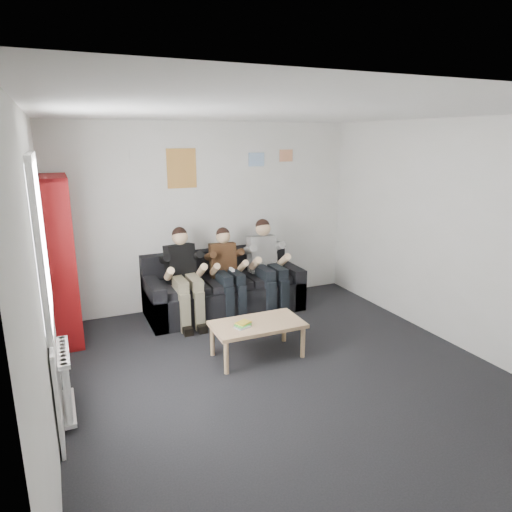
{
  "coord_description": "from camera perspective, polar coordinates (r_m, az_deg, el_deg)",
  "views": [
    {
      "loc": [
        -2.08,
        -3.88,
        2.48
      ],
      "look_at": [
        0.22,
        1.3,
        1.0
      ],
      "focal_mm": 32.0,
      "sensor_mm": 36.0,
      "label": 1
    }
  ],
  "objects": [
    {
      "name": "window",
      "position": [
        4.33,
        -24.49,
        -6.31
      ],
      "size": [
        0.05,
        1.3,
        2.36
      ],
      "color": "white",
      "rests_on": "room_shell"
    },
    {
      "name": "game_cases",
      "position": [
        5.18,
        -1.66,
        -8.59
      ],
      "size": [
        0.2,
        0.17,
        0.04
      ],
      "rotation": [
        0.0,
        0.0,
        0.33
      ],
      "color": "silver",
      "rests_on": "coffee_table"
    },
    {
      "name": "poster_blue",
      "position": [
        6.97,
        0.05,
        11.97
      ],
      "size": [
        0.25,
        0.01,
        0.2
      ],
      "primitive_type": "cube",
      "color": "#4497E8",
      "rests_on": "room_shell"
    },
    {
      "name": "bookshelf",
      "position": [
        6.04,
        -23.08,
        -0.48
      ],
      "size": [
        0.31,
        0.92,
        2.04
      ],
      "rotation": [
        0.0,
        0.0,
        0.0
      ],
      "color": "maroon",
      "rests_on": "ground"
    },
    {
      "name": "poster_sign",
      "position": [
        6.46,
        -14.62,
        12.18
      ],
      "size": [
        0.2,
        0.01,
        0.14
      ],
      "primitive_type": "cube",
      "color": "white",
      "rests_on": "room_shell"
    },
    {
      "name": "person_middle",
      "position": [
        6.41,
        -3.56,
        -2.1
      ],
      "size": [
        0.36,
        0.78,
        1.25
      ],
      "rotation": [
        0.0,
        0.0,
        -0.12
      ],
      "color": "#54321C",
      "rests_on": "sofa"
    },
    {
      "name": "person_right",
      "position": [
        6.63,
        1.48,
        -1.25
      ],
      "size": [
        0.4,
        0.85,
        1.32
      ],
      "rotation": [
        0.0,
        0.0,
        -0.04
      ],
      "color": "white",
      "rests_on": "sofa"
    },
    {
      "name": "coffee_table",
      "position": [
        5.3,
        0.17,
        -8.85
      ],
      "size": [
        1.04,
        0.57,
        0.42
      ],
      "rotation": [
        0.0,
        0.0,
        -0.01
      ],
      "color": "tan",
      "rests_on": "ground"
    },
    {
      "name": "room_shell",
      "position": [
        4.54,
        4.16,
        0.22
      ],
      "size": [
        5.0,
        5.0,
        5.0
      ],
      "color": "black",
      "rests_on": "ground"
    },
    {
      "name": "person_left",
      "position": [
        6.22,
        -8.91,
        -2.57
      ],
      "size": [
        0.39,
        0.83,
        1.3
      ],
      "rotation": [
        0.0,
        0.0,
        0.14
      ],
      "color": "black",
      "rests_on": "sofa"
    },
    {
      "name": "poster_large",
      "position": [
        6.6,
        -9.28,
        10.76
      ],
      "size": [
        0.42,
        0.01,
        0.55
      ],
      "primitive_type": "cube",
      "color": "#E1D84F",
      "rests_on": "room_shell"
    },
    {
      "name": "poster_pink",
      "position": [
        7.19,
        3.78,
        12.42
      ],
      "size": [
        0.22,
        0.01,
        0.18
      ],
      "primitive_type": "cube",
      "color": "#CB3F84",
      "rests_on": "room_shell"
    },
    {
      "name": "radiator",
      "position": [
        4.6,
        -22.63,
        -14.15
      ],
      "size": [
        0.1,
        0.64,
        0.6
      ],
      "color": "white",
      "rests_on": "ground"
    },
    {
      "name": "sofa",
      "position": [
        6.68,
        -4.11,
        -4.31
      ],
      "size": [
        2.22,
        0.91,
        0.86
      ],
      "color": "black",
      "rests_on": "ground"
    }
  ]
}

